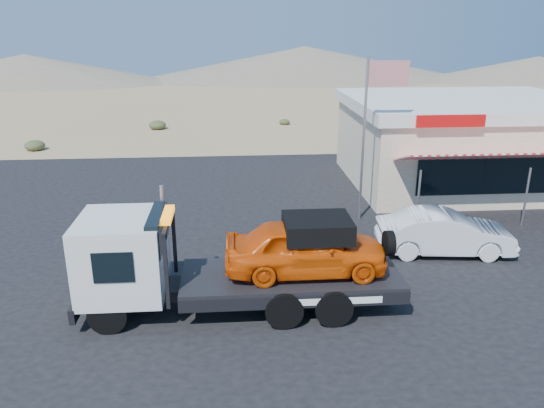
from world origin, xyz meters
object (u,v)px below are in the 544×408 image
object	(u,v)px
tow_truck	(233,257)
flagpole	(371,121)
white_sedan	(445,233)
jerky_store	(463,141)

from	to	relation	value
tow_truck	flagpole	distance (m)	8.42
white_sedan	tow_truck	bearing A→B (deg)	119.45
tow_truck	jerky_store	bearing A→B (deg)	45.38
tow_truck	white_sedan	distance (m)	7.45
white_sedan	flagpole	distance (m)	4.85
tow_truck	white_sedan	size ratio (longest dim) A/B	1.89
jerky_store	flagpole	size ratio (longest dim) A/B	1.73
jerky_store	flagpole	world-z (taller)	flagpole
tow_truck	jerky_store	distance (m)	15.16
tow_truck	flagpole	xyz separation A→B (m)	(5.08, 6.31, 2.31)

